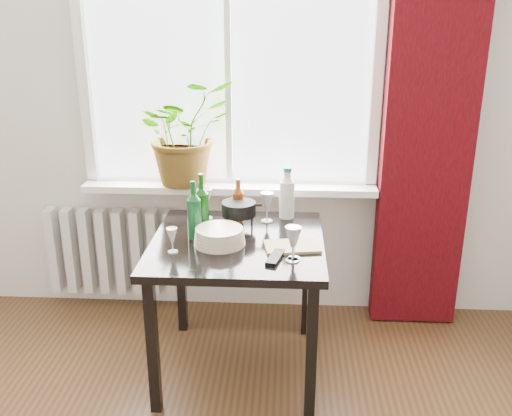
# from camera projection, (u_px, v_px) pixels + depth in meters

# --- Properties ---
(window) EXTENTS (1.72, 0.08, 1.62)m
(window) POSITION_uv_depth(u_px,v_px,m) (228.00, 51.00, 3.17)
(window) COLOR white
(window) RESTS_ON ground
(windowsill) EXTENTS (1.72, 0.20, 0.04)m
(windowsill) POSITION_uv_depth(u_px,v_px,m) (229.00, 187.00, 3.36)
(windowsill) COLOR white
(windowsill) RESTS_ON ground
(curtain) EXTENTS (0.50, 0.12, 2.56)m
(curtain) POSITION_uv_depth(u_px,v_px,m) (431.00, 110.00, 3.12)
(curtain) COLOR #330408
(curtain) RESTS_ON ground
(radiator) EXTENTS (0.80, 0.10, 0.55)m
(radiator) POSITION_uv_depth(u_px,v_px,m) (112.00, 251.00, 3.58)
(radiator) COLOR silver
(radiator) RESTS_ON ground
(table) EXTENTS (0.85, 0.85, 0.74)m
(table) POSITION_uv_depth(u_px,v_px,m) (238.00, 257.00, 2.85)
(table) COLOR black
(table) RESTS_ON ground
(potted_plant) EXTENTS (0.72, 0.69, 0.61)m
(potted_plant) POSITION_uv_depth(u_px,v_px,m) (185.00, 132.00, 3.28)
(potted_plant) COLOR #207921
(potted_plant) RESTS_ON windowsill
(wine_bottle_left) EXTENTS (0.09, 0.09, 0.30)m
(wine_bottle_left) POSITION_uv_depth(u_px,v_px,m) (194.00, 210.00, 2.80)
(wine_bottle_left) COLOR #0C421B
(wine_bottle_left) RESTS_ON table
(wine_bottle_right) EXTENTS (0.09, 0.09, 0.32)m
(wine_bottle_right) POSITION_uv_depth(u_px,v_px,m) (202.00, 204.00, 2.86)
(wine_bottle_right) COLOR #0B3D0C
(wine_bottle_right) RESTS_ON table
(bottle_amber) EXTENTS (0.06, 0.06, 0.24)m
(bottle_amber) POSITION_uv_depth(u_px,v_px,m) (238.00, 201.00, 3.02)
(bottle_amber) COLOR maroon
(bottle_amber) RESTS_ON table
(cleaning_bottle) EXTENTS (0.09, 0.09, 0.29)m
(cleaning_bottle) POSITION_uv_depth(u_px,v_px,m) (287.00, 193.00, 3.08)
(cleaning_bottle) COLOR silver
(cleaning_bottle) RESTS_ON table
(wineglass_front_right) EXTENTS (0.07, 0.07, 0.16)m
(wineglass_front_right) POSITION_uv_depth(u_px,v_px,m) (294.00, 243.00, 2.58)
(wineglass_front_right) COLOR silver
(wineglass_front_right) RESTS_ON table
(wineglass_far_right) EXTENTS (0.09, 0.09, 0.17)m
(wineglass_far_right) POSITION_uv_depth(u_px,v_px,m) (293.00, 244.00, 2.57)
(wineglass_far_right) COLOR silver
(wineglass_far_right) RESTS_ON table
(wineglass_back_center) EXTENTS (0.07, 0.07, 0.17)m
(wineglass_back_center) POSITION_uv_depth(u_px,v_px,m) (267.00, 207.00, 3.04)
(wineglass_back_center) COLOR #B0B5BE
(wineglass_back_center) RESTS_ON table
(wineglass_back_left) EXTENTS (0.08, 0.08, 0.17)m
(wineglass_back_left) POSITION_uv_depth(u_px,v_px,m) (206.00, 204.00, 3.08)
(wineglass_back_left) COLOR #B4BDC2
(wineglass_back_left) RESTS_ON table
(wineglass_front_left) EXTENTS (0.05, 0.05, 0.12)m
(wineglass_front_left) POSITION_uv_depth(u_px,v_px,m) (172.00, 240.00, 2.66)
(wineglass_front_left) COLOR silver
(wineglass_front_left) RESTS_ON table
(plate_stack) EXTENTS (0.32, 0.32, 0.08)m
(plate_stack) POSITION_uv_depth(u_px,v_px,m) (219.00, 236.00, 2.76)
(plate_stack) COLOR beige
(plate_stack) RESTS_ON table
(fondue_pot) EXTENTS (0.25, 0.24, 0.14)m
(fondue_pot) POSITION_uv_depth(u_px,v_px,m) (239.00, 215.00, 2.97)
(fondue_pot) COLOR black
(fondue_pot) RESTS_ON table
(tv_remote) EXTENTS (0.09, 0.18, 0.02)m
(tv_remote) POSITION_uv_depth(u_px,v_px,m) (275.00, 257.00, 2.61)
(tv_remote) COLOR black
(tv_remote) RESTS_ON table
(cutting_board) EXTENTS (0.28, 0.21, 0.01)m
(cutting_board) POSITION_uv_depth(u_px,v_px,m) (292.00, 247.00, 2.73)
(cutting_board) COLOR #9B7C46
(cutting_board) RESTS_ON table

